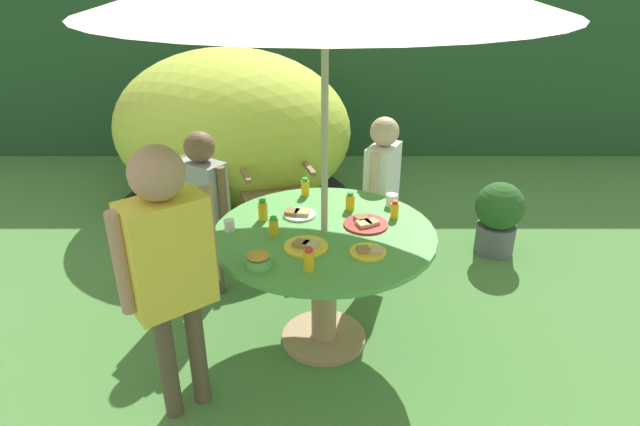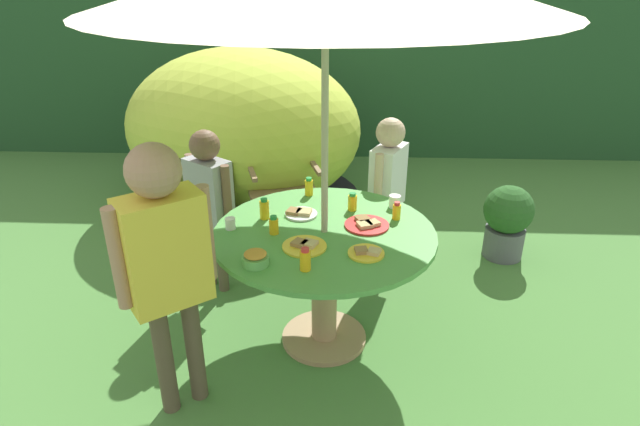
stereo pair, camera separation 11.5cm
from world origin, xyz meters
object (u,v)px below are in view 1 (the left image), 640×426
(child_in_grey_shirt, at_px, (204,194))
(juice_bottle_far_left, at_px, (350,202))
(child_in_white_shirt, at_px, (383,176))
(plate_near_right, at_px, (366,223))
(plate_mid_left, at_px, (369,252))
(cup_far, at_px, (230,225))
(plate_center_front, at_px, (299,213))
(wooden_chair, at_px, (273,173))
(dome_tent, at_px, (232,130))
(juice_bottle_back_edge, at_px, (274,226))
(juice_bottle_mid_right, at_px, (306,187))
(potted_plant, at_px, (499,216))
(juice_bottle_front_edge, at_px, (395,210))
(cup_near, at_px, (392,200))
(garden_table, at_px, (324,260))
(child_in_yellow_shirt, at_px, (168,255))
(snack_bowl, at_px, (259,260))
(juice_bottle_far_right, at_px, (263,210))
(juice_bottle_center_back, at_px, (309,260))

(child_in_grey_shirt, distance_m, juice_bottle_far_left, 0.95)
(child_in_white_shirt, height_order, plate_near_right, child_in_white_shirt)
(plate_mid_left, xyz_separation_m, cup_far, (-0.74, 0.25, 0.02))
(child_in_white_shirt, height_order, child_in_grey_shirt, child_in_white_shirt)
(plate_center_front, xyz_separation_m, cup_far, (-0.37, -0.19, 0.02))
(wooden_chair, distance_m, child_in_grey_shirt, 0.85)
(child_in_grey_shirt, bearing_deg, plate_near_right, 10.12)
(dome_tent, distance_m, juice_bottle_back_edge, 2.13)
(juice_bottle_mid_right, bearing_deg, cup_far, -129.78)
(potted_plant, distance_m, child_in_white_shirt, 1.05)
(juice_bottle_far_left, distance_m, juice_bottle_front_edge, 0.27)
(dome_tent, bearing_deg, plate_center_front, -55.89)
(potted_plant, relative_size, juice_bottle_far_left, 5.27)
(cup_near, distance_m, cup_far, 0.98)
(juice_bottle_far_left, bearing_deg, cup_near, 11.54)
(juice_bottle_back_edge, relative_size, cup_far, 1.63)
(garden_table, relative_size, potted_plant, 2.13)
(dome_tent, relative_size, plate_near_right, 10.59)
(child_in_grey_shirt, bearing_deg, garden_table, 0.00)
(plate_center_front, height_order, plate_near_right, same)
(child_in_white_shirt, xyz_separation_m, cup_far, (-0.92, -0.81, 0.04))
(wooden_chair, relative_size, cup_near, 14.20)
(child_in_yellow_shirt, bearing_deg, plate_mid_left, -19.85)
(potted_plant, bearing_deg, child_in_grey_shirt, -165.97)
(child_in_yellow_shirt, relative_size, juice_bottle_front_edge, 13.37)
(juice_bottle_front_edge, relative_size, cup_near, 1.42)
(wooden_chair, xyz_separation_m, snack_bowl, (0.07, -1.65, 0.20))
(dome_tent, xyz_separation_m, juice_bottle_far_right, (0.46, -1.88, 0.10))
(garden_table, distance_m, potted_plant, 1.72)
(juice_bottle_back_edge, bearing_deg, snack_bowl, -98.58)
(dome_tent, xyz_separation_m, child_in_grey_shirt, (0.04, -1.48, 0.03))
(potted_plant, distance_m, cup_near, 1.27)
(child_in_white_shirt, xyz_separation_m, juice_bottle_center_back, (-0.48, -1.22, 0.06))
(juice_bottle_far_right, height_order, juice_bottle_mid_right, juice_bottle_far_right)
(juice_bottle_far_left, xyz_separation_m, juice_bottle_mid_right, (-0.27, 0.21, 0.00))
(potted_plant, height_order, child_in_grey_shirt, child_in_grey_shirt)
(child_in_white_shirt, xyz_separation_m, plate_near_right, (-0.17, -0.75, 0.02))
(child_in_white_shirt, bearing_deg, juice_bottle_mid_right, -31.17)
(juice_bottle_center_back, bearing_deg, child_in_yellow_shirt, -167.85)
(plate_center_front, bearing_deg, juice_bottle_mid_right, 84.02)
(potted_plant, distance_m, juice_bottle_back_edge, 2.00)
(wooden_chair, height_order, child_in_grey_shirt, child_in_grey_shirt)
(juice_bottle_center_back, height_order, juice_bottle_mid_right, same)
(child_in_white_shirt, relative_size, cup_near, 15.54)
(cup_far, bearing_deg, child_in_white_shirt, 41.53)
(child_in_yellow_shirt, relative_size, plate_near_right, 5.64)
(juice_bottle_center_back, bearing_deg, juice_bottle_far_left, 71.26)
(juice_bottle_front_edge, bearing_deg, cup_far, -169.80)
(dome_tent, height_order, cup_far, dome_tent)
(plate_center_front, distance_m, juice_bottle_far_right, 0.21)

